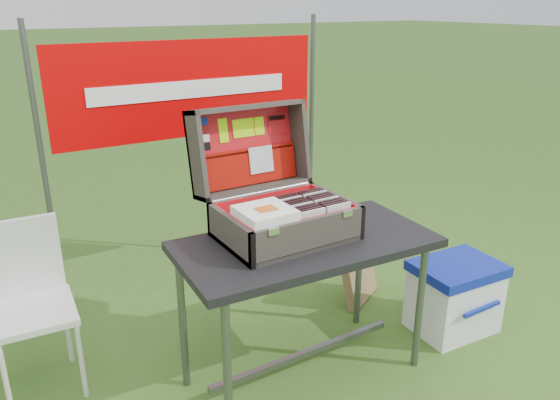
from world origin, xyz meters
TOP-DOWN VIEW (x-y plane):
  - ground at (0.00, 0.00)m, footprint 80.00×80.00m
  - table at (0.07, 0.01)m, footprint 1.22×0.67m
  - table_top at (0.07, 0.01)m, footprint 1.22×0.67m
  - table_leg_fl at (-0.46, -0.22)m, footprint 0.04×0.04m
  - table_leg_fr at (0.61, -0.22)m, footprint 0.04×0.04m
  - table_leg_bl at (-0.46, 0.25)m, footprint 0.04×0.04m
  - table_leg_br at (0.61, 0.25)m, footprint 0.04×0.04m
  - table_brace at (0.07, 0.01)m, footprint 1.04×0.03m
  - suitcase at (0.01, 0.16)m, footprint 0.59×0.58m
  - suitcase_base_bottom at (0.01, 0.10)m, footprint 0.59×0.42m
  - suitcase_base_wall_front at (0.01, -0.11)m, footprint 0.59×0.02m
  - suitcase_base_wall_back at (0.01, 0.30)m, footprint 0.59×0.02m
  - suitcase_base_wall_left at (-0.27, 0.10)m, footprint 0.02×0.42m
  - suitcase_base_wall_right at (0.30, 0.10)m, footprint 0.02×0.42m
  - suitcase_liner_floor at (0.01, 0.10)m, footprint 0.55×0.38m
  - suitcase_latch_left at (-0.18, -0.12)m, footprint 0.05×0.01m
  - suitcase_latch_right at (0.20, -0.12)m, footprint 0.05×0.01m
  - suitcase_hinge at (0.01, 0.31)m, footprint 0.53×0.02m
  - suitcase_lid_back at (0.01, 0.49)m, footprint 0.59×0.10m
  - suitcase_lid_rim_far at (0.01, 0.46)m, footprint 0.59×0.16m
  - suitcase_lid_rim_near at (0.01, 0.39)m, footprint 0.59×0.16m
  - suitcase_lid_rim_left at (-0.27, 0.42)m, footprint 0.02×0.23m
  - suitcase_lid_rim_right at (0.30, 0.42)m, footprint 0.02×0.23m
  - suitcase_lid_liner at (0.01, 0.48)m, footprint 0.54×0.07m
  - suitcase_liner_wall_front at (0.01, -0.09)m, footprint 0.55×0.01m
  - suitcase_liner_wall_back at (0.01, 0.28)m, footprint 0.55×0.01m
  - suitcase_liner_wall_left at (-0.26, 0.10)m, footprint 0.01×0.38m
  - suitcase_liner_wall_right at (0.28, 0.10)m, footprint 0.01×0.38m
  - suitcase_lid_pocket at (0.01, 0.44)m, footprint 0.53×0.06m
  - suitcase_pocket_edge at (0.01, 0.45)m, footprint 0.52×0.02m
  - suitcase_pocket_cd at (0.08, 0.43)m, footprint 0.13×0.03m
  - lid_sticker_cc_a at (-0.20, 0.50)m, footprint 0.06×0.01m
  - lid_sticker_cc_b at (-0.20, 0.49)m, footprint 0.06×0.01m
  - lid_sticker_cc_c at (-0.20, 0.48)m, footprint 0.06×0.01m
  - lid_sticker_cc_d at (-0.20, 0.48)m, footprint 0.06×0.01m
  - lid_card_neon_tall at (-0.10, 0.49)m, footprint 0.05×0.02m
  - lid_card_neon_main at (0.01, 0.49)m, footprint 0.12×0.02m
  - lid_card_neon_small at (0.10, 0.49)m, footprint 0.05×0.02m
  - lid_sticker_band at (0.21, 0.49)m, footprint 0.11×0.02m
  - lid_sticker_band_bar at (0.21, 0.49)m, footprint 0.10×0.01m
  - cd_left_0 at (0.05, -0.07)m, footprint 0.13×0.01m
  - cd_left_1 at (0.05, -0.05)m, footprint 0.13×0.01m
  - cd_left_2 at (0.05, -0.02)m, footprint 0.13×0.01m
  - cd_left_3 at (0.05, 0.00)m, footprint 0.13×0.01m
  - cd_left_4 at (0.05, 0.02)m, footprint 0.13×0.01m
  - cd_left_5 at (0.05, 0.05)m, footprint 0.13×0.01m
  - cd_left_6 at (0.05, 0.07)m, footprint 0.13×0.01m
  - cd_left_7 at (0.05, 0.09)m, footprint 0.13×0.01m
  - cd_left_8 at (0.05, 0.12)m, footprint 0.13×0.01m
  - cd_left_9 at (0.05, 0.14)m, footprint 0.13×0.01m
  - cd_left_10 at (0.05, 0.16)m, footprint 0.13×0.01m
  - cd_right_0 at (0.19, -0.07)m, footprint 0.13×0.01m
  - cd_right_1 at (0.19, -0.05)m, footprint 0.13×0.01m
  - cd_right_2 at (0.19, -0.02)m, footprint 0.13×0.01m
  - cd_right_3 at (0.19, 0.00)m, footprint 0.13×0.01m
  - cd_right_4 at (0.19, 0.02)m, footprint 0.13×0.01m
  - cd_right_5 at (0.19, 0.05)m, footprint 0.13×0.01m
  - cd_right_6 at (0.19, 0.07)m, footprint 0.13×0.01m
  - cd_right_7 at (0.19, 0.09)m, footprint 0.13×0.01m
  - cd_right_8 at (0.19, 0.12)m, footprint 0.13×0.01m
  - cd_right_9 at (0.19, 0.14)m, footprint 0.13×0.01m
  - cd_right_10 at (0.19, 0.16)m, footprint 0.13×0.01m
  - songbook_0 at (-0.14, 0.02)m, footprint 0.22×0.22m
  - songbook_1 at (-0.14, 0.02)m, footprint 0.22×0.22m
  - songbook_2 at (-0.14, 0.02)m, footprint 0.22×0.22m
  - songbook_3 at (-0.14, 0.02)m, footprint 0.22×0.22m
  - songbook_4 at (-0.14, 0.02)m, footprint 0.22×0.22m
  - songbook_5 at (-0.14, 0.02)m, footprint 0.22×0.22m
  - songbook_6 at (-0.14, 0.02)m, footprint 0.22×0.22m
  - songbook_7 at (-0.14, 0.02)m, footprint 0.22×0.22m
  - songbook_graphic at (-0.14, 0.01)m, footprint 0.09×0.07m
  - cooler at (1.03, -0.09)m, footprint 0.49×0.39m
  - cooler_body at (1.03, -0.09)m, footprint 0.47×0.36m
  - cooler_lid at (1.03, -0.09)m, footprint 0.49×0.39m
  - cooler_handle at (1.03, -0.28)m, footprint 0.28×0.02m
  - chair at (-1.06, 0.58)m, footprint 0.40×0.44m
  - chair_seat at (-1.06, 0.58)m, footprint 0.40×0.40m
  - chair_backrest at (-1.06, 0.76)m, footprint 0.38×0.06m
  - chair_leg_fl at (-1.22, 0.42)m, footprint 0.02×0.02m
  - chair_leg_fr at (-0.90, 0.42)m, footprint 0.02×0.02m
  - chair_leg_br at (-0.90, 0.74)m, footprint 0.02×0.02m
  - chair_upright_right at (-0.90, 0.76)m, footprint 0.02×0.02m
  - cardboard_box at (0.78, 0.45)m, footprint 0.37×0.28m
  - banner_post_left at (-0.85, 1.10)m, footprint 0.03×0.03m
  - banner_post_right at (0.85, 1.10)m, footprint 0.03×0.03m
  - banner at (0.00, 1.09)m, footprint 1.60×0.02m
  - banner_text at (0.00, 1.08)m, footprint 1.20×0.00m

SIDE VIEW (x-z plane):
  - ground at x=0.00m, z-range 0.00..0.00m
  - table_brace at x=0.07m, z-range 0.10..0.14m
  - cooler_body at x=1.03m, z-range 0.00..0.36m
  - cardboard_box at x=0.78m, z-range 0.00..0.36m
  - cooler at x=1.03m, z-range 0.00..0.41m
  - chair_leg_fl at x=-1.22m, z-range 0.00..0.42m
  - chair_leg_fr at x=-0.90m, z-range 0.00..0.42m
  - chair_leg_br at x=-0.90m, z-range 0.00..0.42m
  - cooler_handle at x=1.03m, z-range 0.21..0.23m
  - table_leg_fl at x=-0.46m, z-range 0.00..0.70m
  - table_leg_fr at x=0.61m, z-range 0.00..0.70m
  - table_leg_bl at x=-0.46m, z-range 0.00..0.70m
  - table_leg_br at x=0.61m, z-range 0.00..0.70m
  - table at x=0.07m, z-range 0.00..0.74m
  - cooler_lid at x=1.03m, z-range 0.36..0.41m
  - chair at x=-1.06m, z-range 0.00..0.82m
  - chair_seat at x=-1.06m, z-range 0.41..0.44m
  - chair_upright_right at x=-0.90m, z-range 0.42..0.82m
  - chair_backrest at x=-1.06m, z-range 0.43..0.82m
  - table_top at x=0.07m, z-range 0.70..0.74m
  - suitcase_base_bottom at x=0.01m, z-range 0.74..0.76m
  - suitcase_liner_floor at x=0.01m, z-range 0.76..0.77m
  - suitcase_base_wall_front at x=0.01m, z-range 0.74..0.90m
  - suitcase_base_wall_back at x=0.01m, z-range 0.74..0.90m
  - suitcase_base_wall_left at x=-0.27m, z-range 0.74..0.90m
  - suitcase_base_wall_right at x=0.30m, z-range 0.74..0.90m
  - suitcase_liner_wall_front at x=0.01m, z-range 0.76..0.90m
  - suitcase_liner_wall_back at x=0.01m, z-range 0.76..0.90m
  - suitcase_liner_wall_left at x=-0.26m, z-range 0.76..0.90m
  - suitcase_liner_wall_right at x=0.28m, z-range 0.76..0.90m
  - cd_left_0 at x=0.05m, z-range 0.77..0.92m
  - cd_left_1 at x=0.05m, z-range 0.77..0.92m
  - cd_left_2 at x=0.05m, z-range 0.77..0.92m
  - cd_left_3 at x=0.05m, z-range 0.77..0.92m
  - cd_left_4 at x=0.05m, z-range 0.77..0.92m
  - cd_left_5 at x=0.05m, z-range 0.77..0.92m
  - cd_left_6 at x=0.05m, z-range 0.77..0.92m
  - cd_left_7 at x=0.05m, z-range 0.77..0.92m
  - cd_left_8 at x=0.05m, z-range 0.77..0.92m
  - cd_left_9 at x=0.05m, z-range 0.77..0.92m
  - cd_left_10 at x=0.05m, z-range 0.77..0.92m
  - cd_right_0 at x=0.19m, z-range 0.77..0.92m
  - cd_right_1 at x=0.19m, z-range 0.77..0.92m
  - cd_right_2 at x=0.19m, z-range 0.77..0.92m
  - cd_right_3 at x=0.19m, z-range 0.77..0.92m
  - cd_right_4 at x=0.19m, z-range 0.77..0.92m
  - cd_right_5 at x=0.19m, z-range 0.77..0.92m
  - cd_right_6 at x=0.19m, z-range 0.77..0.92m
  - cd_right_7 at x=0.19m, z-range 0.77..0.92m
  - cd_right_8 at x=0.19m, z-range 0.77..0.92m
  - cd_right_9 at x=0.19m, z-range 0.77..0.92m
  - cd_right_10 at x=0.19m, z-range 0.77..0.92m
  - banner_post_left at x=-0.85m, z-range 0.00..1.70m
  - banner_post_right at x=0.85m, z-range 0.00..1.70m
  - suitcase_latch_left at x=-0.18m, z-range 0.87..0.90m
  - suitcase_latch_right at x=0.20m, z-range 0.87..0.90m
  - suitcase_lid_rim_near at x=0.01m, z-range 0.87..0.92m
  - suitcase_hinge at x=0.01m, z-range 0.89..0.91m
  - songbook_0 at x=-0.14m, z-range 0.90..0.90m
  - songbook_1 at x=-0.14m, z-range 0.90..0.91m
  - songbook_2 at x=-0.14m, z-range 0.91..0.91m
  - songbook_3 at x=-0.14m, z-range 0.91..0.92m
  - songbook_4 at x=-0.14m, z-range 0.92..0.92m
  - songbook_5 at x=-0.14m, z-range 0.92..0.93m
  - songbook_6 at x=-0.14m, z-range 0.93..0.93m
  - songbook_7 at x=-0.14m, z-range 0.93..0.94m
  - songbook_graphic at x=-0.14m, z-range 0.94..0.94m
  - suitcase_lid_pocket at x=0.01m, z-range 0.90..1.08m
  - suitcase at x=0.01m, z-range 0.74..1.30m
  - suitcase_pocket_cd at x=0.08m, z-range 0.96..1.09m
  - suitcase_pocket_edge at x=0.01m, z-range 1.06..1.09m
  - suitcase_lid_back at x=0.01m, z-range 0.87..1.29m
  - suitcase_lid_liner at x=0.01m, z-range 0.90..1.27m
  - suitcase_lid_rim_left at x=-0.27m, z-range 0.87..1.32m
  - suitcase_lid_rim_right at x=0.30m, z-range 0.87..1.32m
  - lid_sticker_cc_d at x=-0.20m, z-range 1.10..1.14m
  - lid_sticker_cc_c at x=-0.20m, z-range 1.14..1.18m
  - lid_card_neon_tall at x=-0.10m, z-range 1.13..1.24m
  - lid_card_neon_main at x=0.01m, z-range 1.14..1.23m
  - lid_card_neon_small at x=0.10m, z-range 1.14..1.23m
  - lid_sticker_band at x=0.21m, z-range 1.13..1.24m
  - lid_sticker_cc_b at x=-0.20m, z-range 1.18..1.22m
  - lid_sticker_band_bar at x=0.21m, z-range 1.20..1.22m
  - lid_sticker_cc_a at x=-0.20m, z-range 1.22..1.26m
  - suitcase_lid_rim_far at x=0.01m, z-range 1.27..1.32m
  - banner at x=0.00m, z-range 1.02..1.58m
  - banner_text at x=0.00m, z-range 1.25..1.35m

